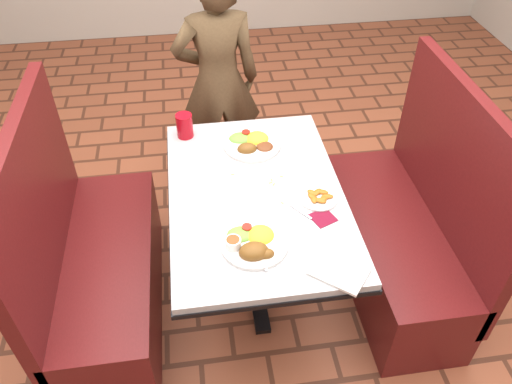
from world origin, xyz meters
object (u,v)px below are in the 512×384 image
at_px(booth_bench_right, 403,236).
at_px(far_dinner_plate, 252,141).
at_px(red_tumbler, 185,126).
at_px(near_dinner_plate, 253,241).
at_px(plantain_plate, 319,198).
at_px(dining_table, 256,207).
at_px(diner_person, 218,82).
at_px(booth_bench_left, 99,270).

bearing_deg(booth_bench_right, far_dinner_plate, 154.64).
height_order(far_dinner_plate, red_tumbler, red_tumbler).
height_order(booth_bench_right, far_dinner_plate, booth_bench_right).
relative_size(near_dinner_plate, far_dinner_plate, 0.96).
bearing_deg(red_tumbler, booth_bench_right, -24.34).
distance_m(booth_bench_right, red_tumbler, 1.30).
xyz_separation_m(near_dinner_plate, plantain_plate, (0.33, 0.24, -0.02)).
xyz_separation_m(dining_table, red_tumbler, (-0.30, 0.50, 0.16)).
xyz_separation_m(diner_person, far_dinner_plate, (0.12, -0.70, 0.04)).
distance_m(booth_bench_right, near_dinner_plate, 1.02).
height_order(diner_person, red_tumbler, diner_person).
height_order(booth_bench_left, plantain_plate, booth_bench_left).
distance_m(dining_table, plantain_plate, 0.31).
bearing_deg(red_tumbler, near_dinner_plate, -73.62).
distance_m(dining_table, diner_person, 1.07).
xyz_separation_m(diner_person, red_tumbler, (-0.22, -0.57, 0.08)).
relative_size(dining_table, plantain_plate, 6.98).
distance_m(far_dinner_plate, plantain_plate, 0.51).
bearing_deg(far_dinner_plate, near_dinner_plate, -97.57).
bearing_deg(red_tumbler, far_dinner_plate, -21.94).
bearing_deg(dining_table, plantain_plate, -18.34).
bearing_deg(dining_table, booth_bench_right, 0.00).
distance_m(booth_bench_left, near_dinner_plate, 0.93).
bearing_deg(booth_bench_left, red_tumbler, 45.25).
bearing_deg(diner_person, booth_bench_right, 124.79).
distance_m(dining_table, near_dinner_plate, 0.36).
relative_size(dining_table, far_dinner_plate, 4.14).
relative_size(booth_bench_left, diner_person, 0.81).
bearing_deg(dining_table, near_dinner_plate, -100.37).
bearing_deg(dining_table, far_dinner_plate, 85.00).
relative_size(diner_person, near_dinner_plate, 5.26).
bearing_deg(diner_person, dining_table, 89.67).
bearing_deg(plantain_plate, booth_bench_left, 175.16).
height_order(diner_person, far_dinner_plate, diner_person).
bearing_deg(near_dinner_plate, far_dinner_plate, 82.43).
bearing_deg(near_dinner_plate, red_tumbler, 106.38).
distance_m(booth_bench_left, plantain_plate, 1.16).
bearing_deg(far_dinner_plate, plantain_plate, -61.94).
distance_m(booth_bench_left, diner_person, 1.35).
distance_m(dining_table, red_tumbler, 0.61).
xyz_separation_m(booth_bench_left, booth_bench_right, (1.60, 0.00, 0.00)).
distance_m(near_dinner_plate, red_tumbler, 0.86).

